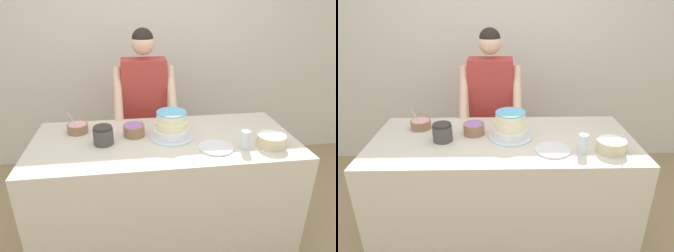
{
  "view_description": "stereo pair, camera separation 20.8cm",
  "coord_description": "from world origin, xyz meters",
  "views": [
    {
      "loc": [
        -0.23,
        -1.52,
        1.91
      ],
      "look_at": [
        0.02,
        0.38,
        1.07
      ],
      "focal_mm": 32.0,
      "sensor_mm": 36.0,
      "label": 1
    },
    {
      "loc": [
        -0.02,
        -1.53,
        1.91
      ],
      "look_at": [
        0.02,
        0.38,
        1.07
      ],
      "focal_mm": 32.0,
      "sensor_mm": 36.0,
      "label": 2
    }
  ],
  "objects": [
    {
      "name": "person_baker",
      "position": [
        -0.1,
        1.08,
        1.0
      ],
      "size": [
        0.53,
        0.46,
        1.66
      ],
      "color": "#2D2D38",
      "rests_on": "ground_plane"
    },
    {
      "name": "frosting_bowl_white",
      "position": [
        0.72,
        0.22,
        1.0
      ],
      "size": [
        0.19,
        0.19,
        0.16
      ],
      "color": "beige",
      "rests_on": "counter"
    },
    {
      "name": "ceramic_plate",
      "position": [
        0.33,
        0.23,
        0.96
      ],
      "size": [
        0.24,
        0.24,
        0.01
      ],
      "color": "silver",
      "rests_on": "counter"
    },
    {
      "name": "frosting_bowl_purple",
      "position": [
        -0.21,
        0.5,
        1.0
      ],
      "size": [
        0.16,
        0.16,
        0.13
      ],
      "color": "#936B4C",
      "rests_on": "counter"
    },
    {
      "name": "drinking_glass",
      "position": [
        0.52,
        0.2,
        1.02
      ],
      "size": [
        0.06,
        0.06,
        0.13
      ],
      "color": "silver",
      "rests_on": "counter"
    },
    {
      "name": "wall_back",
      "position": [
        0.0,
        1.91,
        1.3
      ],
      "size": [
        10.0,
        0.05,
        2.6
      ],
      "color": "silver",
      "rests_on": "ground_plane"
    },
    {
      "name": "cake",
      "position": [
        0.06,
        0.44,
        1.04
      ],
      "size": [
        0.32,
        0.32,
        0.2
      ],
      "color": "silver",
      "rests_on": "counter"
    },
    {
      "name": "counter",
      "position": [
        0.0,
        0.42,
        0.48
      ],
      "size": [
        1.9,
        0.83,
        0.95
      ],
      "color": "beige",
      "rests_on": "ground_plane"
    },
    {
      "name": "stoneware_jar",
      "position": [
        -0.43,
        0.4,
        1.01
      ],
      "size": [
        0.14,
        0.14,
        0.13
      ],
      "color": "#4C4742",
      "rests_on": "counter"
    },
    {
      "name": "frosting_bowl_pink",
      "position": [
        -0.63,
        0.61,
        0.99
      ],
      "size": [
        0.16,
        0.16,
        0.18
      ],
      "color": "#936B4C",
      "rests_on": "counter"
    }
  ]
}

